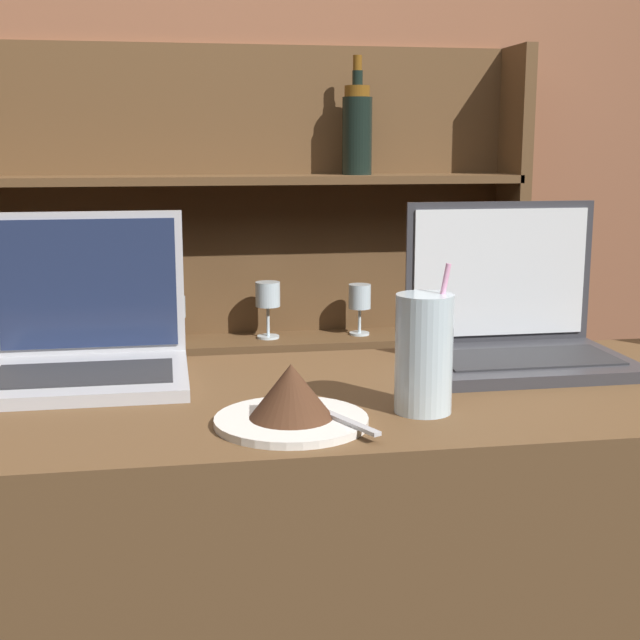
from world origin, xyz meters
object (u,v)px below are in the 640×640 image
(laptop_near, at_px, (86,343))
(laptop_far, at_px, (514,328))
(water_glass, at_px, (424,354))
(cake_plate, at_px, (291,401))

(laptop_near, relative_size, laptop_far, 0.92)
(laptop_near, distance_m, water_glass, 0.51)
(laptop_near, bearing_deg, laptop_far, -1.50)
(cake_plate, bearing_deg, laptop_near, 133.89)
(cake_plate, relative_size, water_glass, 0.99)
(laptop_far, bearing_deg, laptop_near, 178.50)
(laptop_far, relative_size, water_glass, 1.64)
(laptop_near, relative_size, cake_plate, 1.53)
(laptop_near, bearing_deg, water_glass, -29.59)
(cake_plate, xyz_separation_m, water_glass, (0.18, 0.03, 0.05))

